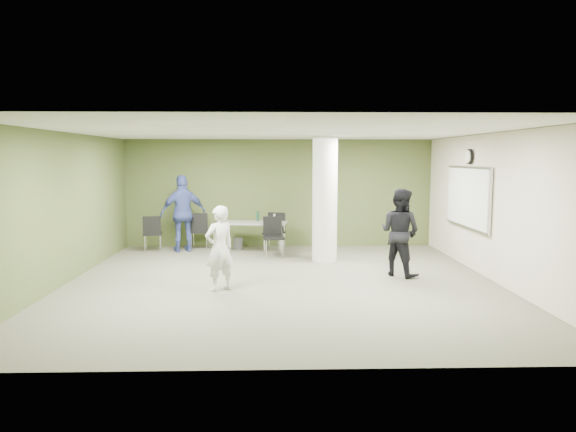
{
  "coord_description": "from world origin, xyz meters",
  "views": [
    {
      "loc": [
        -0.14,
        -9.43,
        2.33
      ],
      "look_at": [
        0.15,
        1.0,
        1.14
      ],
      "focal_mm": 32.0,
      "sensor_mm": 36.0,
      "label": 1
    }
  ],
  "objects_px": {
    "man_black": "(400,232)",
    "woman_white": "(220,248)",
    "chair_back_left": "(152,231)",
    "man_blue": "(183,213)",
    "folding_table": "(255,224)"
  },
  "relations": [
    {
      "from": "man_blue",
      "to": "man_black",
      "type": "bearing_deg",
      "value": 129.12
    },
    {
      "from": "chair_back_left",
      "to": "man_blue",
      "type": "distance_m",
      "value": 0.88
    },
    {
      "from": "woman_white",
      "to": "man_blue",
      "type": "bearing_deg",
      "value": -108.09
    },
    {
      "from": "man_blue",
      "to": "woman_white",
      "type": "bearing_deg",
      "value": 87.98
    },
    {
      "from": "man_black",
      "to": "chair_back_left",
      "type": "bearing_deg",
      "value": 18.06
    },
    {
      "from": "folding_table",
      "to": "chair_back_left",
      "type": "relative_size",
      "value": 1.82
    },
    {
      "from": "folding_table",
      "to": "woman_white",
      "type": "xyz_separation_m",
      "value": [
        -0.48,
        -3.72,
        0.06
      ]
    },
    {
      "from": "man_black",
      "to": "man_blue",
      "type": "relative_size",
      "value": 0.91
    },
    {
      "from": "woman_white",
      "to": "man_black",
      "type": "bearing_deg",
      "value": 160.38
    },
    {
      "from": "folding_table",
      "to": "man_black",
      "type": "relative_size",
      "value": 0.95
    },
    {
      "from": "chair_back_left",
      "to": "man_black",
      "type": "relative_size",
      "value": 0.52
    },
    {
      "from": "man_black",
      "to": "woman_white",
      "type": "bearing_deg",
      "value": 61.7
    },
    {
      "from": "chair_back_left",
      "to": "man_black",
      "type": "distance_m",
      "value": 6.15
    },
    {
      "from": "folding_table",
      "to": "man_blue",
      "type": "distance_m",
      "value": 1.79
    },
    {
      "from": "folding_table",
      "to": "man_blue",
      "type": "xyz_separation_m",
      "value": [
        -1.77,
        0.08,
        0.26
      ]
    }
  ]
}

